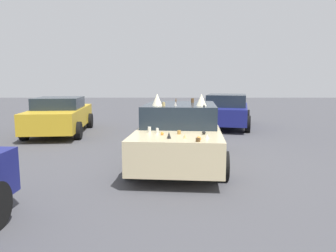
% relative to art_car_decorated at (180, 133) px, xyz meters
% --- Properties ---
extents(ground_plane, '(60.00, 60.00, 0.00)m').
position_rel_art_car_decorated_xyz_m(ground_plane, '(-0.03, 0.00, -0.73)').
color(ground_plane, '#47474C').
extents(art_car_decorated, '(4.84, 2.41, 1.72)m').
position_rel_art_car_decorated_xyz_m(art_car_decorated, '(0.00, 0.00, 0.00)').
color(art_car_decorated, beige).
rests_on(art_car_decorated, ground).
extents(parked_sedan_behind_right, '(4.53, 2.67, 1.42)m').
position_rel_art_car_decorated_xyz_m(parked_sedan_behind_right, '(6.02, -2.24, -0.01)').
color(parked_sedan_behind_right, navy).
rests_on(parked_sedan_behind_right, ground).
extents(parked_sedan_row_back_center, '(4.69, 2.33, 1.38)m').
position_rel_art_car_decorated_xyz_m(parked_sedan_row_back_center, '(4.35, 4.42, -0.03)').
color(parked_sedan_row_back_center, gold).
rests_on(parked_sedan_row_back_center, ground).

